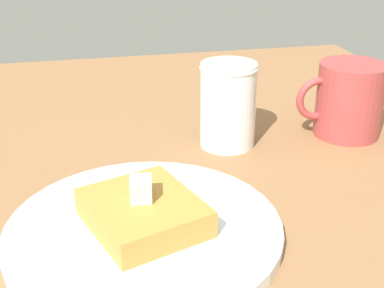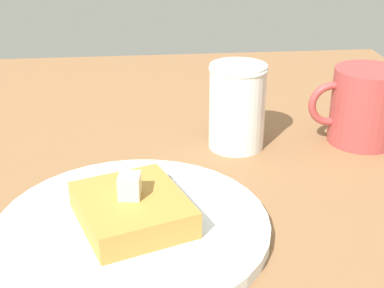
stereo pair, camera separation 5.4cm
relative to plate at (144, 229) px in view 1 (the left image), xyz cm
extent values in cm
cube|color=brown|center=(4.98, -6.97, -1.74)|extent=(103.60, 103.60, 2.15)
cylinder|color=white|center=(0.00, 0.00, -0.08)|extent=(24.53, 24.53, 1.17)
torus|color=gray|center=(0.00, 0.00, 0.11)|extent=(24.53, 24.53, 0.80)
cube|color=#B08036|center=(0.00, 0.00, 1.76)|extent=(11.68, 12.45, 2.50)
cube|color=#F4E4B5|center=(0.10, -0.15, 4.04)|extent=(2.11, 2.29, 2.07)
cube|color=silver|center=(5.81, -5.90, 0.69)|extent=(9.88, 3.52, 0.36)
cube|color=silver|center=(-0.36, -7.60, 0.69)|extent=(3.28, 2.86, 0.36)
cube|color=silver|center=(-3.04, -9.19, 0.69)|extent=(3.17, 1.16, 0.36)
cube|color=silver|center=(-3.18, -8.66, 0.69)|extent=(3.17, 1.16, 0.36)
cube|color=silver|center=(-3.33, -8.13, 0.69)|extent=(3.17, 1.16, 0.36)
cube|color=silver|center=(-3.47, -7.60, 0.69)|extent=(3.17, 1.16, 0.36)
cylinder|color=#391A08|center=(-12.37, -17.16, 2.81)|extent=(6.08, 6.08, 6.94)
cylinder|color=silver|center=(-12.37, -17.16, 4.40)|extent=(6.61, 6.61, 10.13)
torus|color=silver|center=(-12.37, -17.16, 9.02)|extent=(6.84, 6.84, 0.50)
cylinder|color=#A23C3B|center=(-27.95, -17.02, 3.92)|extent=(8.17, 8.17, 9.17)
torus|color=#A23C3B|center=(-23.64, -17.02, 4.38)|extent=(5.48, 0.90, 5.48)
camera|label=1|loc=(4.16, 39.73, 26.88)|focal=50.00mm
camera|label=2|loc=(-1.22, 40.57, 26.88)|focal=50.00mm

